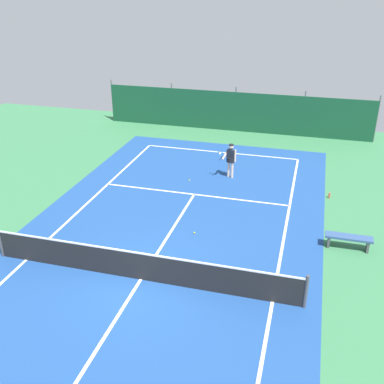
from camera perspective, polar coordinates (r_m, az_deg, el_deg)
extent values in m
plane|color=#387A4C|center=(14.61, -6.42, -10.85)|extent=(36.00, 36.00, 0.00)
cube|color=#1E478C|center=(14.61, -6.42, -10.84)|extent=(11.02, 26.60, 0.01)
cube|color=white|center=(24.77, 3.63, 5.01)|extent=(8.22, 0.10, 0.01)
cube|color=white|center=(16.39, -20.06, -7.98)|extent=(0.10, 23.80, 0.01)
cube|color=white|center=(13.85, 10.07, -13.40)|extent=(0.10, 23.80, 0.01)
cube|color=white|center=(19.84, 0.28, -0.30)|extent=(8.22, 0.10, 0.01)
cube|color=white|center=(14.61, -6.42, -10.82)|extent=(0.10, 12.80, 0.01)
cube|color=white|center=(24.63, 3.55, 4.89)|extent=(0.10, 0.30, 0.01)
cube|color=black|center=(14.34, -6.51, -9.32)|extent=(9.92, 0.03, 0.95)
cube|color=white|center=(14.06, -6.61, -7.64)|extent=(9.92, 0.04, 0.05)
cylinder|color=#47474C|center=(16.62, -22.90, -5.82)|extent=(0.10, 0.10, 1.10)
cylinder|color=#47474C|center=(13.52, 14.11, -12.06)|extent=(0.10, 0.10, 1.10)
cube|color=#14472D|center=(28.16, 5.43, 10.00)|extent=(16.22, 0.06, 2.40)
cylinder|color=#595B60|center=(30.58, -9.94, 11.26)|extent=(0.08, 0.08, 2.70)
cylinder|color=#595B60|center=(29.12, -2.54, 10.90)|extent=(0.08, 0.08, 2.70)
cylinder|color=#595B60|center=(28.18, 5.47, 10.32)|extent=(0.08, 0.08, 2.70)
cylinder|color=#595B60|center=(27.79, 13.82, 9.50)|extent=(0.08, 0.08, 2.70)
cylinder|color=#595B60|center=(28.00, 22.19, 8.47)|extent=(0.08, 0.08, 2.70)
cube|color=#234C1E|center=(28.90, 5.60, 9.05)|extent=(14.60, 0.70, 1.10)
cylinder|color=beige|center=(21.47, 5.06, 2.83)|extent=(0.12, 0.12, 0.82)
cylinder|color=beige|center=(21.57, 4.61, 2.95)|extent=(0.12, 0.12, 0.82)
cylinder|color=black|center=(21.34, 4.89, 4.10)|extent=(0.40, 0.40, 0.22)
cube|color=#1E232D|center=(21.26, 4.91, 4.61)|extent=(0.41, 0.32, 0.56)
sphere|color=beige|center=(21.12, 4.95, 5.70)|extent=(0.22, 0.22, 0.22)
cylinder|color=black|center=(21.09, 4.96, 5.93)|extent=(0.23, 0.23, 0.04)
cylinder|color=beige|center=(21.14, 5.43, 4.54)|extent=(0.09, 0.09, 0.58)
cylinder|color=beige|center=(21.27, 4.21, 4.72)|extent=(0.28, 0.52, 0.41)
cylinder|color=black|center=(21.10, 3.64, 4.24)|extent=(0.13, 0.27, 0.13)
torus|color=teal|center=(21.03, 3.66, 4.80)|extent=(0.33, 0.23, 0.29)
sphere|color=#CCDB33|center=(16.88, 0.30, -5.14)|extent=(0.07, 0.07, 0.07)
sphere|color=#CCDB33|center=(21.16, -0.34, 1.48)|extent=(0.07, 0.07, 0.07)
cube|color=#335184|center=(16.71, 19.10, -5.38)|extent=(1.60, 0.40, 0.08)
cube|color=#4C4C51|center=(16.77, 16.78, -5.80)|extent=(0.08, 0.36, 0.45)
cube|color=#4C4C51|center=(16.89, 21.19, -6.26)|extent=(0.08, 0.36, 0.45)
cylinder|color=#D84C38|center=(20.36, 16.86, -0.42)|extent=(0.08, 0.08, 0.24)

